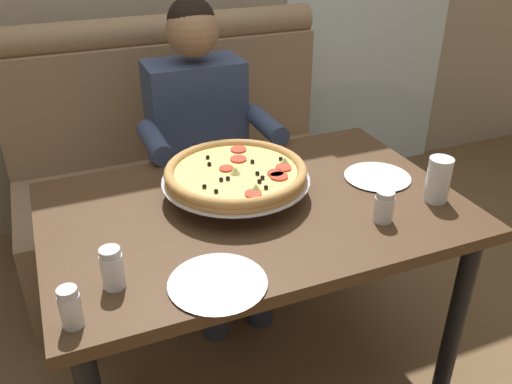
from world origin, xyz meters
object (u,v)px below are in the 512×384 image
(diner_main, at_px, (204,141))
(shaker_parmesan, at_px, (71,310))
(dining_table, at_px, (254,229))
(drinking_glass, at_px, (438,182))
(pizza, at_px, (236,173))
(shaker_oregano, at_px, (113,271))
(plate_near_right, at_px, (378,175))
(plate_near_left, at_px, (218,281))
(patio_chair, at_px, (343,64))
(booth_bench, at_px, (184,181))
(shaker_pepper_flakes, at_px, (384,209))

(diner_main, relative_size, shaker_parmesan, 12.23)
(dining_table, height_order, drinking_glass, drinking_glass)
(pizza, bearing_deg, diner_main, 83.39)
(drinking_glass, bearing_deg, shaker_oregano, -177.48)
(plate_near_right, bearing_deg, plate_near_left, -154.20)
(shaker_oregano, xyz_separation_m, shaker_parmesan, (-0.11, -0.10, -0.00))
(diner_main, bearing_deg, patio_chair, 42.36)
(booth_bench, relative_size, dining_table, 1.17)
(pizza, distance_m, shaker_oregano, 0.55)
(booth_bench, bearing_deg, drinking_glass, -63.09)
(plate_near_right, bearing_deg, diner_main, 124.88)
(patio_chair, bearing_deg, plate_near_left, -127.14)
(dining_table, bearing_deg, shaker_pepper_flakes, -35.54)
(plate_near_right, bearing_deg, pizza, 172.10)
(pizza, relative_size, shaker_parmesan, 4.57)
(diner_main, xyz_separation_m, plate_near_right, (0.43, -0.62, 0.05))
(shaker_pepper_flakes, bearing_deg, shaker_parmesan, -173.14)
(plate_near_left, relative_size, drinking_glass, 1.73)
(plate_near_left, bearing_deg, booth_bench, 79.20)
(drinking_glass, bearing_deg, pizza, 155.06)
(dining_table, relative_size, shaker_pepper_flakes, 13.18)
(shaker_pepper_flakes, bearing_deg, shaker_oregano, -179.66)
(plate_near_left, bearing_deg, shaker_pepper_flakes, 9.89)
(booth_bench, bearing_deg, diner_main, -82.46)
(diner_main, distance_m, plate_near_right, 0.76)
(plate_near_right, distance_m, drinking_glass, 0.22)
(plate_near_right, bearing_deg, dining_table, -178.81)
(shaker_oregano, relative_size, shaker_pepper_flakes, 1.14)
(shaker_oregano, relative_size, shaker_parmesan, 1.08)
(shaker_pepper_flakes, relative_size, shaker_parmesan, 0.95)
(shaker_oregano, distance_m, plate_near_left, 0.26)
(booth_bench, distance_m, plate_near_right, 1.07)
(pizza, bearing_deg, drinking_glass, -24.94)
(shaker_pepper_flakes, height_order, plate_near_right, shaker_pepper_flakes)
(shaker_parmesan, bearing_deg, diner_main, 57.39)
(shaker_oregano, xyz_separation_m, shaker_pepper_flakes, (0.80, 0.00, -0.01))
(pizza, xyz_separation_m, plate_near_right, (0.50, -0.07, -0.07))
(shaker_oregano, distance_m, plate_near_right, 0.97)
(diner_main, height_order, plate_near_left, diner_main)
(shaker_pepper_flakes, bearing_deg, pizza, 138.69)
(diner_main, bearing_deg, shaker_parmesan, -122.61)
(shaker_parmesan, xyz_separation_m, drinking_glass, (1.14, 0.15, 0.02))
(patio_chair, bearing_deg, shaker_pepper_flakes, -118.29)
(plate_near_left, bearing_deg, shaker_oregano, 159.01)
(shaker_parmesan, distance_m, patio_chair, 3.14)
(shaker_oregano, distance_m, drinking_glass, 1.03)
(plate_near_left, relative_size, patio_chair, 0.30)
(booth_bench, distance_m, plate_near_left, 1.30)
(shaker_parmesan, height_order, patio_chair, patio_chair)
(diner_main, relative_size, drinking_glass, 8.67)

